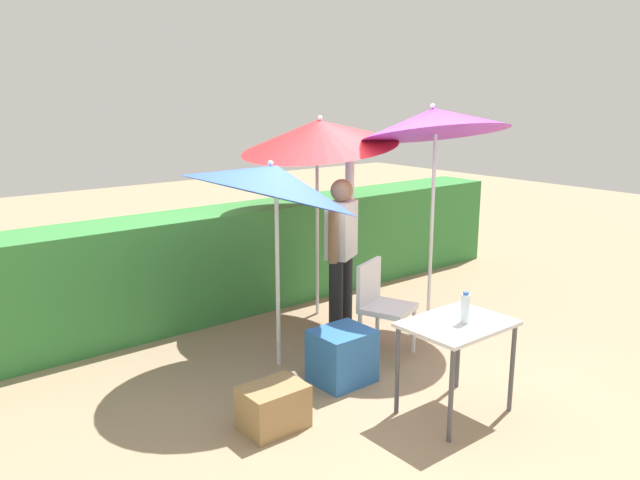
% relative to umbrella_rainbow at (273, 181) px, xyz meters
% --- Properties ---
extents(ground_plane, '(24.00, 24.00, 0.00)m').
position_rel_umbrella_rainbow_xyz_m(ground_plane, '(0.47, -0.35, -1.68)').
color(ground_plane, '#9E8466').
extents(hedge_row, '(8.00, 0.70, 1.16)m').
position_rel_umbrella_rainbow_xyz_m(hedge_row, '(0.47, 1.53, -1.09)').
color(hedge_row, '#38843D').
rests_on(hedge_row, ground_plane).
extents(umbrella_rainbow, '(1.56, 1.55, 2.04)m').
position_rel_umbrella_rainbow_xyz_m(umbrella_rainbow, '(0.00, 0.00, 0.00)').
color(umbrella_rainbow, silver).
rests_on(umbrella_rainbow, ground_plane).
extents(umbrella_orange, '(1.70, 1.68, 2.28)m').
position_rel_umbrella_rainbow_xyz_m(umbrella_orange, '(1.12, 0.78, 0.31)').
color(umbrella_orange, silver).
rests_on(umbrella_orange, ground_plane).
extents(umbrella_yellow, '(1.49, 1.49, 2.44)m').
position_rel_umbrella_rainbow_xyz_m(umbrella_yellow, '(1.78, -0.22, 0.46)').
color(umbrella_yellow, silver).
rests_on(umbrella_yellow, ground_plane).
extents(person_vendor, '(0.53, 0.37, 1.88)m').
position_rel_umbrella_rainbow_xyz_m(person_vendor, '(0.91, 0.16, -0.74)').
color(person_vendor, black).
rests_on(person_vendor, ground_plane).
extents(chair_plastic, '(0.57, 0.57, 0.89)m').
position_rel_umbrella_rainbow_xyz_m(chair_plastic, '(0.89, -0.44, -1.17)').
color(chair_plastic, silver).
rests_on(chair_plastic, ground_plane).
extents(cooler_box, '(0.48, 0.42, 0.46)m').
position_rel_umbrella_rainbow_xyz_m(cooler_box, '(0.23, -0.66, -1.45)').
color(cooler_box, '#2D6BB7').
rests_on(cooler_box, ground_plane).
extents(crate_cardboard, '(0.46, 0.34, 0.33)m').
position_rel_umbrella_rainbow_xyz_m(crate_cardboard, '(-0.67, -0.92, -1.51)').
color(crate_cardboard, '#9E7A4C').
rests_on(crate_cardboard, ground_plane).
extents(folding_table, '(0.80, 0.60, 0.74)m').
position_rel_umbrella_rainbow_xyz_m(folding_table, '(0.55, -1.60, -1.03)').
color(folding_table, '#4C4C51').
rests_on(folding_table, ground_plane).
extents(bottle_water, '(0.07, 0.07, 0.24)m').
position_rel_umbrella_rainbow_xyz_m(bottle_water, '(0.58, -1.64, -0.83)').
color(bottle_water, silver).
rests_on(bottle_water, folding_table).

